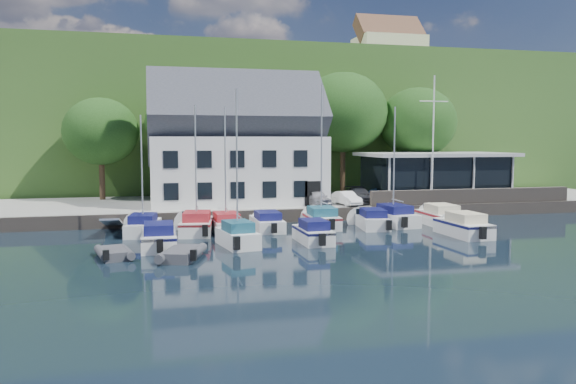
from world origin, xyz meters
name	(u,v)px	position (x,y,z in m)	size (l,w,h in m)	color
ground	(396,247)	(0.00, 0.00, 0.00)	(180.00, 180.00, 0.00)	black
quay	(313,205)	(0.00, 17.50, 0.50)	(60.00, 13.00, 1.00)	#979791
quay_face	(337,214)	(0.00, 11.00, 0.50)	(60.00, 0.30, 1.00)	#5B5148
hillside	(238,129)	(0.00, 62.00, 8.00)	(160.00, 75.00, 16.00)	#33541F
field_patch	(276,85)	(8.00, 70.00, 16.15)	(50.00, 30.00, 0.30)	#586A35
farmhouse	(389,50)	(22.00, 52.00, 20.10)	(10.40, 7.00, 8.20)	beige
harbor_building	(236,151)	(-7.00, 16.50, 5.35)	(14.40, 8.20, 8.70)	silver
club_pavilion	(435,175)	(11.00, 16.00, 3.05)	(13.20, 7.20, 4.10)	black
seawall	(472,196)	(12.00, 11.40, 1.60)	(18.00, 0.50, 1.20)	#5B5148
gangway	(113,233)	(-16.50, 9.00, 0.00)	(1.20, 6.00, 1.40)	silver
car_silver	(317,198)	(-1.16, 12.54, 1.64)	(1.50, 3.73, 1.27)	#B7B6BB
car_white	(347,198)	(1.39, 12.64, 1.55)	(1.17, 3.37, 1.11)	silver
car_dgrey	(359,195)	(2.94, 13.96, 1.64)	(1.79, 4.41, 1.28)	#313237
car_blue	(392,194)	(5.90, 13.91, 1.69)	(1.60, 4.06, 1.39)	#294D7D
flagpole	(433,140)	(8.74, 12.25, 6.25)	(2.52, 0.20, 10.51)	silver
tree_0	(101,149)	(-18.18, 21.69, 5.47)	(6.54, 6.54, 8.94)	#18340F
tree_1	(188,141)	(-10.68, 21.64, 6.13)	(7.51, 7.51, 10.27)	#18340F
tree_2	(262,138)	(-3.88, 21.31, 6.44)	(7.96, 7.96, 10.87)	#18340F
tree_3	(343,133)	(4.30, 22.03, 6.89)	(8.63, 8.63, 11.79)	#18340F
tree_4	(417,140)	(11.78, 21.21, 6.21)	(7.62, 7.62, 10.42)	#18340F
boat_r1_0	(142,171)	(-14.50, 7.90, 4.23)	(2.03, 5.92, 8.46)	silver
boat_r1_1	(196,165)	(-11.03, 7.36, 4.62)	(2.20, 6.05, 9.23)	silver
boat_r1_2	(225,171)	(-9.04, 7.66, 4.15)	(1.99, 6.12, 8.30)	silver
boat_r1_3	(267,221)	(-6.17, 7.71, 0.67)	(1.99, 6.03, 1.35)	silver
boat_r1_4	(321,163)	(-2.19, 7.90, 4.61)	(2.24, 5.75, 9.22)	silver
boat_r1_5	(372,218)	(1.31, 7.01, 0.69)	(1.95, 5.92, 1.38)	silver
boat_r1_6	(394,161)	(3.36, 7.92, 4.69)	(2.17, 6.68, 9.38)	silver
boat_r1_7	(440,214)	(6.69, 7.08, 0.78)	(2.26, 6.09, 1.56)	silver
boat_r2_0	(159,235)	(-13.53, 2.78, 0.76)	(2.10, 6.14, 1.51)	silver
boat_r2_1	(237,167)	(-9.03, 2.27, 4.67)	(1.87, 5.31, 9.34)	silver
boat_r2_2	(313,231)	(-4.37, 2.44, 0.72)	(1.83, 5.41, 1.44)	silver
boat_r2_4	(463,224)	(5.82, 2.41, 0.79)	(2.16, 6.22, 1.57)	silver
dinghy_0	(114,251)	(-15.89, 0.60, 0.34)	(1.77, 2.95, 0.69)	#3D3D42
dinghy_1	(182,252)	(-12.40, -0.59, 0.38)	(1.97, 3.29, 0.77)	#3D3D42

